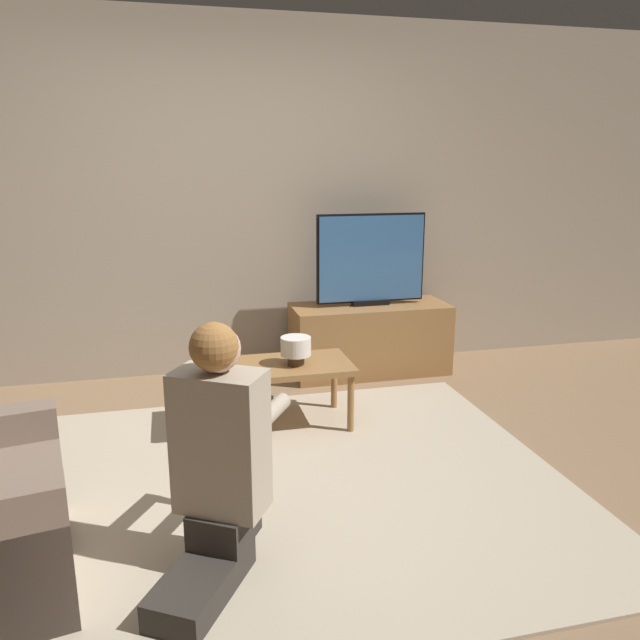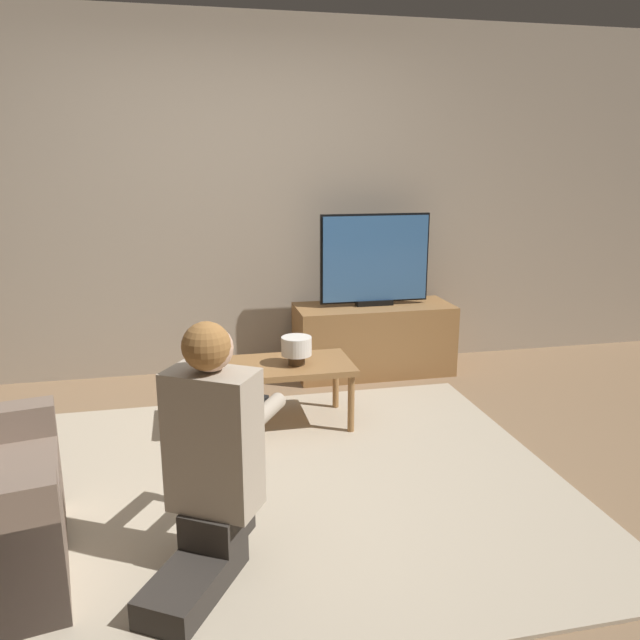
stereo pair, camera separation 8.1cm
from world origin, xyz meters
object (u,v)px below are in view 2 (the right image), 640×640
Objects in this scene: tv at (375,260)px; coffee_table at (276,371)px; table_lamp at (296,348)px; person_kneeling at (211,456)px.

tv is 1.33m from coffee_table.
table_lamp is at bearing -16.05° from coffee_table.
person_kneeling is (-0.44, -1.31, 0.13)m from coffee_table.
person_kneeling is at bearing -108.46° from coffee_table.
person_kneeling is at bearing -121.18° from tv.
tv is at bearing 44.43° from coffee_table.
table_lamp is at bearing -130.15° from tv.
coffee_table is 5.09× the size of table_lamp.
coffee_table is at bearing -135.57° from tv.
tv is 4.59× the size of table_lamp.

